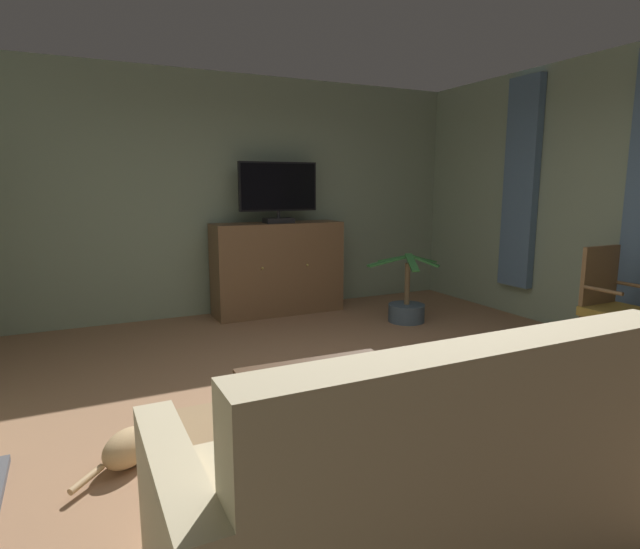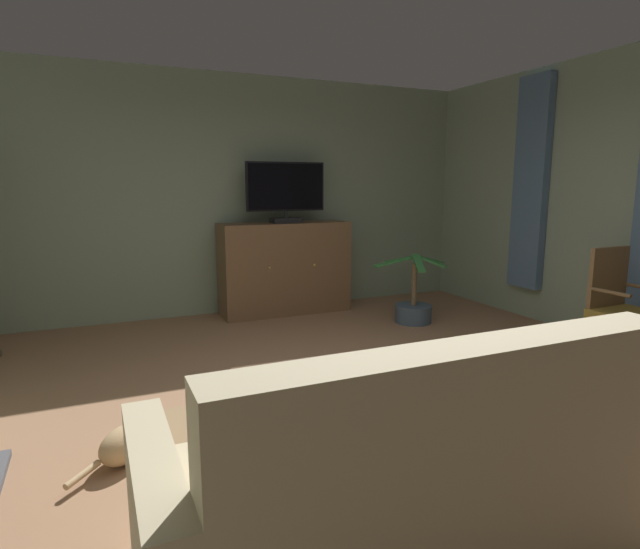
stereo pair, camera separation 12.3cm
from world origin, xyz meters
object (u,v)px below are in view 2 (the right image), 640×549
Objects in this scene: cat at (129,440)px; tv_cabinet at (285,270)px; side_chair_nearest_door at (620,304)px; tv_remote at (315,376)px; television at (286,191)px; sofa_floral at (414,486)px; coffee_table at (317,377)px; potted_plant_tall_palm_by_window at (413,307)px.

tv_cabinet is at bearing 55.21° from cat.
tv_cabinet is at bearing 124.49° from side_chair_nearest_door.
television is at bearing 137.31° from tv_remote.
tv_remote reaches higher than cat.
sofa_floral is at bearing -156.35° from side_chair_nearest_door.
tv_cabinet is 1.55× the size of coffee_table.
sofa_floral is 3.25m from side_chair_nearest_door.
tv_remote is at bearing -106.85° from tv_cabinet.
potted_plant_tall_palm_by_window reaches higher than coffee_table.
potted_plant_tall_palm_by_window is 1.69× the size of cat.
tv_remote is 0.17× the size of side_chair_nearest_door.
sofa_floral is at bearing -103.23° from television.
side_chair_nearest_door is 1.11× the size of potted_plant_tall_palm_by_window.
sofa_floral reaches higher than potted_plant_tall_palm_by_window.
television reaches higher than cat.
coffee_table is at bearing 125.42° from tv_remote.
sofa_floral is (-0.98, -4.20, -0.19)m from tv_cabinet.
television is 2.00m from potted_plant_tall_palm_by_window.
television reaches higher than tv_remote.
tv_cabinet is 3.25m from tv_remote.
tv_cabinet is at bearing 90.00° from television.
coffee_table is at bearing -136.16° from potted_plant_tall_palm_by_window.
potted_plant_tall_palm_by_window is (1.17, -0.98, -1.30)m from television.
potted_plant_tall_palm_by_window is (2.11, 2.08, -0.24)m from tv_remote.
potted_plant_tall_palm_by_window is (1.17, -1.03, -0.35)m from tv_cabinet.
television is 1.05× the size of potted_plant_tall_palm_by_window.
sofa_floral is 2.09× the size of side_chair_nearest_door.
coffee_table is at bearing 85.30° from sofa_floral.
potted_plant_tall_palm_by_window is at bearing 113.87° from side_chair_nearest_door.
coffee_table is 0.47× the size of sofa_floral.
side_chair_nearest_door reaches higher than tv_remote.
sofa_floral is at bearing -103.07° from tv_cabinet.
potted_plant_tall_palm_by_window is at bearing 55.97° from sofa_floral.
tv_cabinet reaches higher than sofa_floral.
tv_cabinet is 2.89× the size of cat.
side_chair_nearest_door is (1.99, -2.85, -0.94)m from television.
sofa_floral is (-0.98, -4.15, -1.14)m from television.
tv_remote is (-0.94, -3.06, -1.06)m from television.
tv_cabinet is 1.63× the size of television.
cat is at bearing -129.05° from tv_remote.
cat is (-1.99, -2.81, -1.37)m from television.
television is 3.70m from cat.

